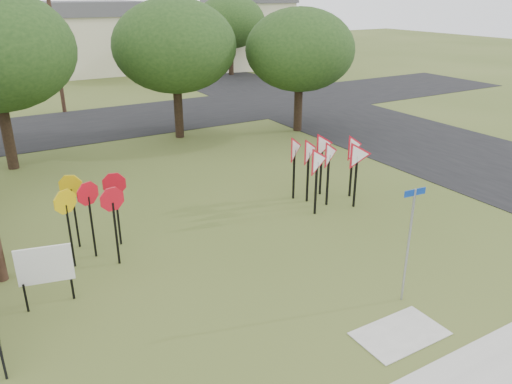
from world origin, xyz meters
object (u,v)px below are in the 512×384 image
stop_sign_cluster (91,200)px  info_board (45,267)px  street_name_sign (409,238)px  yield_sign_cluster (326,154)px

stop_sign_cluster → info_board: bearing=-130.0°
street_name_sign → stop_sign_cluster: street_name_sign is taller
stop_sign_cluster → street_name_sign: bearing=-45.9°
street_name_sign → stop_sign_cluster: bearing=134.1°
street_name_sign → yield_sign_cluster: size_ratio=0.94×
street_name_sign → stop_sign_cluster: size_ratio=1.28×
stop_sign_cluster → yield_sign_cluster: 7.93m
yield_sign_cluster → info_board: bearing=-169.8°
yield_sign_cluster → info_board: (-9.52, -1.72, -0.74)m
yield_sign_cluster → stop_sign_cluster: bearing=178.7°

